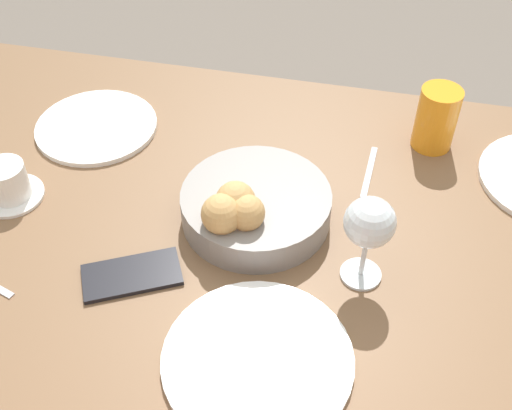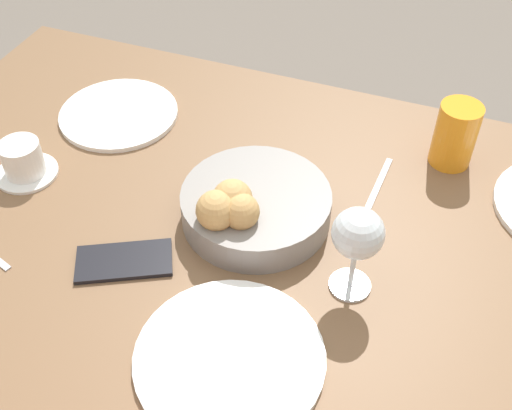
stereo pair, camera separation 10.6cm
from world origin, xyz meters
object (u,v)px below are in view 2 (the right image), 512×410
Objects in this scene: plate_near_right at (119,114)px; plate_far_center at (232,359)px; spoon_coffee at (379,183)px; wine_glass at (358,236)px; bread_basket at (251,206)px; cell_phone at (124,261)px; juice_glass at (455,135)px; coffee_cup at (23,161)px.

plate_near_right and plate_far_center have the same top height.
wine_glass is at bearing 92.35° from spoon_coffee.
bread_basket is at bearing 43.30° from spoon_coffee.
plate_near_right is 1.51× the size of wine_glass.
spoon_coffee is (0.01, -0.24, -0.11)m from wine_glass.
plate_far_center is 1.87× the size of spoon_coffee.
plate_far_center is 0.25m from cell_phone.
spoon_coffee is (-0.53, 0.01, -0.00)m from plate_near_right.
plate_far_center is at bearing 57.21° from wine_glass.
spoon_coffee is at bearing 45.20° from juice_glass.
plate_far_center is at bearing 75.79° from spoon_coffee.
spoon_coffee is (-0.11, -0.43, -0.00)m from plate_far_center.
bread_basket is at bearing -21.63° from wine_glass.
juice_glass is 0.62m from cell_phone.
wine_glass reaches higher than juice_glass.
plate_far_center is at bearing 155.39° from cell_phone.
plate_far_center is 0.44m from spoon_coffee.
cell_phone is at bearing 13.10° from wine_glass.
bread_basket is 1.75× the size of spoon_coffee.
coffee_cup reaches higher than spoon_coffee.
plate_near_right is at bearing -59.40° from cell_phone.
plate_near_right is 1.66× the size of spoon_coffee.
juice_glass is at bearing -134.80° from spoon_coffee.
wine_glass is (-0.12, -0.18, 0.11)m from plate_far_center.
plate_far_center is 1.59× the size of cell_phone.
juice_glass reaches higher than coffee_cup.
spoon_coffee is at bearing -104.21° from plate_far_center.
bread_basket reaches higher than spoon_coffee.
wine_glass is 1.40× the size of coffee_cup.
plate_near_right is 0.61m from plate_far_center.
cell_phone is (-0.27, 0.12, -0.03)m from coffee_cup.
cell_phone is at bearing 44.11° from spoon_coffee.
spoon_coffee is 0.85× the size of cell_phone.
wine_glass reaches higher than spoon_coffee.
wine_glass reaches higher than plate_near_right.
juice_glass is (-0.64, -0.09, 0.06)m from plate_near_right.
spoon_coffee is at bearing -161.47° from coffee_cup.
coffee_cup is (0.71, 0.31, -0.03)m from juice_glass.
wine_glass is (-0.19, 0.07, 0.08)m from bread_basket.
coffee_cup is at bearing -24.63° from cell_phone.
juice_glass is 1.09× the size of coffee_cup.
bread_basket reaches higher than coffee_cup.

